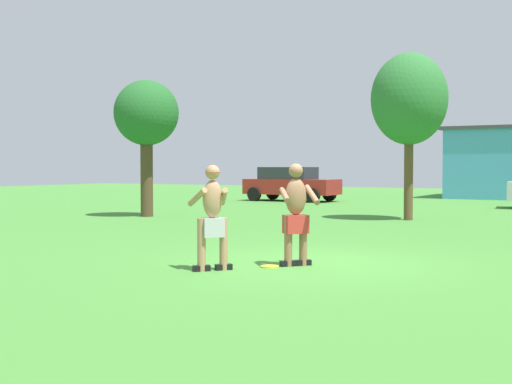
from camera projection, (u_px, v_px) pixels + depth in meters
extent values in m
plane|color=#428433|center=(309.00, 263.00, 11.38)|extent=(80.00, 80.00, 0.00)
cube|color=black|center=(202.00, 268.00, 10.51)|extent=(0.25, 0.27, 0.09)
cylinder|color=tan|center=(201.00, 245.00, 10.50)|extent=(0.13, 0.13, 0.81)
cube|color=black|center=(224.00, 267.00, 10.64)|extent=(0.25, 0.27, 0.09)
cylinder|color=tan|center=(224.00, 244.00, 10.63)|extent=(0.13, 0.13, 0.81)
cube|color=#B7B7BC|center=(213.00, 228.00, 10.55)|extent=(0.39, 0.40, 0.29)
ellipsoid|color=tan|center=(212.00, 199.00, 10.54)|extent=(0.37, 0.38, 0.59)
cylinder|color=tan|center=(197.00, 197.00, 10.55)|extent=(0.52, 0.35, 0.31)
cylinder|color=tan|center=(224.00, 197.00, 10.71)|extent=(0.41, 0.49, 0.30)
sphere|color=tan|center=(212.00, 172.00, 10.52)|extent=(0.22, 0.22, 0.22)
cone|color=red|center=(212.00, 168.00, 10.52)|extent=(0.33, 0.33, 0.12)
cube|color=black|center=(303.00, 263.00, 11.13)|extent=(0.25, 0.27, 0.09)
cylinder|color=#936647|center=(303.00, 240.00, 11.11)|extent=(0.13, 0.13, 0.83)
cube|color=black|center=(288.00, 263.00, 11.03)|extent=(0.25, 0.27, 0.09)
cylinder|color=#936647|center=(288.00, 241.00, 11.02)|extent=(0.13, 0.13, 0.83)
cube|color=red|center=(296.00, 224.00, 11.06)|extent=(0.43, 0.44, 0.30)
ellipsoid|color=#936647|center=(296.00, 197.00, 11.04)|extent=(0.40, 0.42, 0.60)
cylinder|color=#936647|center=(312.00, 195.00, 11.03)|extent=(0.45, 0.46, 0.32)
cylinder|color=#936647|center=(285.00, 195.00, 10.86)|extent=(0.41, 0.51, 0.24)
sphere|color=#936647|center=(296.00, 171.00, 11.02)|extent=(0.23, 0.23, 0.23)
cylinder|color=yellow|center=(270.00, 266.00, 10.92)|extent=(0.30, 0.30, 0.03)
cube|color=maroon|center=(292.00, 187.00, 31.81)|extent=(4.33, 1.87, 0.70)
cube|color=#282D33|center=(288.00, 173.00, 31.89)|extent=(2.43, 1.62, 0.56)
cylinder|color=black|center=(329.00, 194.00, 31.85)|extent=(0.64, 0.23, 0.64)
cylinder|color=black|center=(313.00, 196.00, 30.29)|extent=(0.64, 0.23, 0.64)
cylinder|color=black|center=(273.00, 193.00, 33.36)|extent=(0.64, 0.23, 0.64)
cylinder|color=black|center=(254.00, 194.00, 31.80)|extent=(0.64, 0.23, 0.64)
cylinder|color=#4C3823|center=(147.00, 176.00, 21.94)|extent=(0.40, 0.40, 2.59)
ellipsoid|color=#236028|center=(146.00, 113.00, 21.87)|extent=(2.07, 2.07, 2.08)
cylinder|color=brown|center=(409.00, 176.00, 20.50)|extent=(0.27, 0.27, 2.66)
ellipsoid|color=#2D7033|center=(409.00, 99.00, 20.41)|extent=(2.27, 2.27, 2.74)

